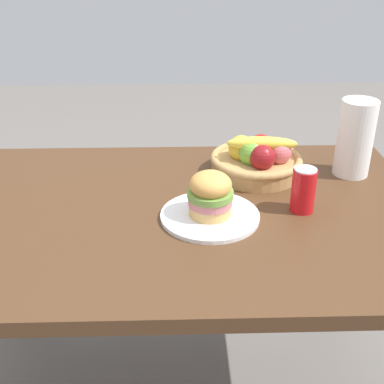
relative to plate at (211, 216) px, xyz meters
name	(u,v)px	position (x,y,z in m)	size (l,w,h in m)	color
dining_table	(180,239)	(-0.08, 0.05, -0.11)	(1.40, 0.90, 0.75)	#4C301C
plate	(211,216)	(0.00, 0.00, 0.00)	(0.27, 0.27, 0.01)	white
sandwich	(211,194)	(0.00, 0.00, 0.07)	(0.12, 0.12, 0.12)	#DBAD60
soda_can	(304,190)	(0.26, 0.04, 0.06)	(0.07, 0.07, 0.13)	red
fruit_basket	(258,159)	(0.16, 0.27, 0.04)	(0.29, 0.29, 0.14)	tan
paper_towel_roll	(356,138)	(0.46, 0.27, 0.11)	(0.11, 0.11, 0.24)	white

